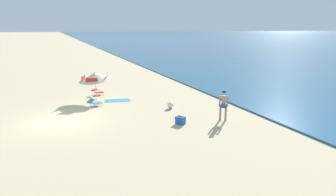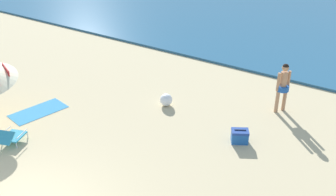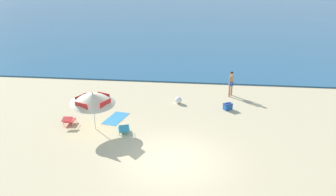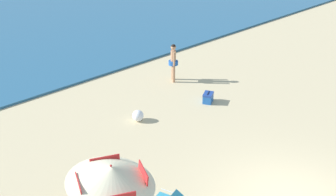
{
  "view_description": "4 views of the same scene",
  "coord_description": "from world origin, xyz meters",
  "px_view_note": "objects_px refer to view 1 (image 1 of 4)",
  "views": [
    {
      "loc": [
        16.12,
        -0.11,
        5.04
      ],
      "look_at": [
        0.5,
        6.15,
        0.91
      ],
      "focal_mm": 30.57,
      "sensor_mm": 36.0,
      "label": 1
    },
    {
      "loc": [
        6.46,
        -3.32,
        6.55
      ],
      "look_at": [
        0.77,
        5.18,
        1.22
      ],
      "focal_mm": 42.61,
      "sensor_mm": 36.0,
      "label": 2
    },
    {
      "loc": [
        1.16,
        -11.29,
        7.12
      ],
      "look_at": [
        -0.79,
        5.27,
        0.85
      ],
      "focal_mm": 32.5,
      "sensor_mm": 36.0,
      "label": 3
    },
    {
      "loc": [
        -9.55,
        -5.59,
        8.73
      ],
      "look_at": [
        0.25,
        5.55,
        1.18
      ],
      "focal_mm": 50.35,
      "sensor_mm": 36.0,
      "label": 4
    }
  ],
  "objects_px": {
    "lounge_chair_beside_umbrella": "(94,102)",
    "beach_ball": "(170,105)",
    "beach_umbrella_striped_main": "(95,76)",
    "cooler_box": "(180,120)",
    "beach_towel": "(118,100)",
    "person_standing_near_shore": "(223,103)",
    "lounge_chair_under_umbrella": "(97,92)"
  },
  "relations": [
    {
      "from": "lounge_chair_beside_umbrella",
      "to": "beach_ball",
      "type": "distance_m",
      "value": 5.06
    },
    {
      "from": "beach_umbrella_striped_main",
      "to": "lounge_chair_beside_umbrella",
      "type": "xyz_separation_m",
      "value": [
        1.62,
        -0.33,
        -1.45
      ]
    },
    {
      "from": "cooler_box",
      "to": "beach_towel",
      "type": "distance_m",
      "value": 6.68
    },
    {
      "from": "lounge_chair_beside_umbrella",
      "to": "person_standing_near_shore",
      "type": "height_order",
      "value": "person_standing_near_shore"
    },
    {
      "from": "beach_towel",
      "to": "person_standing_near_shore",
      "type": "bearing_deg",
      "value": 34.08
    },
    {
      "from": "beach_ball",
      "to": "beach_towel",
      "type": "xyz_separation_m",
      "value": [
        -3.31,
        -2.73,
        -0.21
      ]
    },
    {
      "from": "beach_umbrella_striped_main",
      "to": "beach_ball",
      "type": "xyz_separation_m",
      "value": [
        4.01,
        4.13,
        -1.5
      ]
    },
    {
      "from": "cooler_box",
      "to": "beach_ball",
      "type": "bearing_deg",
      "value": 167.59
    },
    {
      "from": "lounge_chair_beside_umbrella",
      "to": "cooler_box",
      "type": "xyz_separation_m",
      "value": [
        5.43,
        3.79,
        -0.07
      ]
    },
    {
      "from": "lounge_chair_under_umbrella",
      "to": "cooler_box",
      "type": "height_order",
      "value": "lounge_chair_under_umbrella"
    },
    {
      "from": "lounge_chair_beside_umbrella",
      "to": "cooler_box",
      "type": "relative_size",
      "value": 1.69
    },
    {
      "from": "lounge_chair_under_umbrella",
      "to": "beach_ball",
      "type": "distance_m",
      "value": 6.76
    },
    {
      "from": "person_standing_near_shore",
      "to": "beach_towel",
      "type": "xyz_separation_m",
      "value": [
        -6.68,
        -4.52,
        -0.98
      ]
    },
    {
      "from": "beach_umbrella_striped_main",
      "to": "person_standing_near_shore",
      "type": "bearing_deg",
      "value": 38.7
    },
    {
      "from": "beach_umbrella_striped_main",
      "to": "cooler_box",
      "type": "xyz_separation_m",
      "value": [
        7.05,
        3.46,
        -1.52
      ]
    },
    {
      "from": "cooler_box",
      "to": "beach_towel",
      "type": "bearing_deg",
      "value": -162.02
    },
    {
      "from": "lounge_chair_under_umbrella",
      "to": "lounge_chair_beside_umbrella",
      "type": "relative_size",
      "value": 0.89
    },
    {
      "from": "beach_umbrella_striped_main",
      "to": "beach_towel",
      "type": "distance_m",
      "value": 2.32
    },
    {
      "from": "beach_towel",
      "to": "beach_umbrella_striped_main",
      "type": "bearing_deg",
      "value": -116.68
    },
    {
      "from": "lounge_chair_beside_umbrella",
      "to": "beach_towel",
      "type": "xyz_separation_m",
      "value": [
        -0.92,
        1.73,
        -0.26
      ]
    },
    {
      "from": "lounge_chair_under_umbrella",
      "to": "lounge_chair_beside_umbrella",
      "type": "bearing_deg",
      "value": -11.59
    },
    {
      "from": "person_standing_near_shore",
      "to": "lounge_chair_under_umbrella",
      "type": "bearing_deg",
      "value": -148.03
    },
    {
      "from": "beach_umbrella_striped_main",
      "to": "cooler_box",
      "type": "relative_size",
      "value": 5.29
    },
    {
      "from": "beach_ball",
      "to": "cooler_box",
      "type": "bearing_deg",
      "value": -12.41
    },
    {
      "from": "cooler_box",
      "to": "beach_towel",
      "type": "relative_size",
      "value": 0.34
    },
    {
      "from": "beach_umbrella_striped_main",
      "to": "cooler_box",
      "type": "bearing_deg",
      "value": 26.1
    },
    {
      "from": "beach_umbrella_striped_main",
      "to": "beach_towel",
      "type": "bearing_deg",
      "value": 63.32
    },
    {
      "from": "lounge_chair_beside_umbrella",
      "to": "person_standing_near_shore",
      "type": "relative_size",
      "value": 0.6
    },
    {
      "from": "person_standing_near_shore",
      "to": "beach_ball",
      "type": "xyz_separation_m",
      "value": [
        -3.37,
        -1.79,
        -0.77
      ]
    },
    {
      "from": "lounge_chair_beside_umbrella",
      "to": "person_standing_near_shore",
      "type": "bearing_deg",
      "value": 47.32
    },
    {
      "from": "lounge_chair_beside_umbrella",
      "to": "person_standing_near_shore",
      "type": "xyz_separation_m",
      "value": [
        5.76,
        6.25,
        0.71
      ]
    },
    {
      "from": "lounge_chair_under_umbrella",
      "to": "beach_towel",
      "type": "relative_size",
      "value": 0.5
    }
  ]
}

